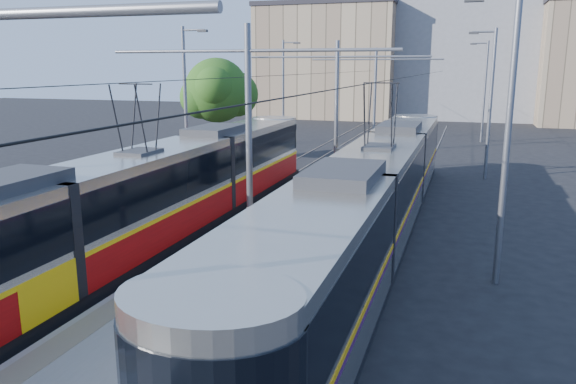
% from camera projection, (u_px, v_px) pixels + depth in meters
% --- Properties ---
extents(platform, '(4.00, 50.00, 0.30)m').
position_uv_depth(platform, '(321.00, 193.00, 26.59)').
color(platform, gray).
rests_on(platform, ground).
extents(tactile_strip_left, '(0.70, 50.00, 0.01)m').
position_uv_depth(tactile_strip_left, '(291.00, 188.00, 26.99)').
color(tactile_strip_left, gray).
rests_on(tactile_strip_left, platform).
extents(tactile_strip_right, '(0.70, 50.00, 0.01)m').
position_uv_depth(tactile_strip_right, '(351.00, 192.00, 26.12)').
color(tactile_strip_right, gray).
rests_on(tactile_strip_right, platform).
extents(rails, '(8.71, 70.00, 0.03)m').
position_uv_depth(rails, '(321.00, 196.00, 26.62)').
color(rails, gray).
rests_on(rails, ground).
extents(tram_left, '(2.43, 28.46, 5.50)m').
position_uv_depth(tram_left, '(142.00, 201.00, 18.47)').
color(tram_left, black).
rests_on(tram_left, ground).
extents(tram_right, '(2.43, 28.56, 5.50)m').
position_uv_depth(tram_right, '(378.00, 189.00, 19.55)').
color(tram_right, black).
rests_on(tram_right, ground).
extents(catenary, '(9.20, 70.00, 7.00)m').
position_uv_depth(catenary, '(304.00, 104.00, 22.98)').
color(catenary, slate).
rests_on(catenary, platform).
extents(street_lamps, '(15.18, 38.22, 8.00)m').
position_uv_depth(street_lamps, '(341.00, 102.00, 29.41)').
color(street_lamps, slate).
rests_on(street_lamps, ground).
extents(shelter, '(0.62, 0.97, 2.09)m').
position_uv_depth(shelter, '(343.00, 169.00, 25.97)').
color(shelter, black).
rests_on(shelter, platform).
extents(tree, '(4.53, 4.19, 6.58)m').
position_uv_depth(tree, '(222.00, 92.00, 35.97)').
color(tree, '#382314').
rests_on(tree, ground).
extents(building_left, '(16.32, 12.24, 13.21)m').
position_uv_depth(building_left, '(331.00, 61.00, 68.09)').
color(building_left, tan).
rests_on(building_left, ground).
extents(building_centre, '(18.36, 14.28, 15.13)m').
position_uv_depth(building_centre, '(470.00, 53.00, 66.80)').
color(building_centre, gray).
rests_on(building_centre, ground).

